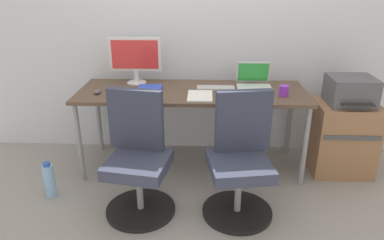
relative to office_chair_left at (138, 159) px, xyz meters
The scene contains 18 objects.
ground_plane 0.89m from the office_chair_left, 60.58° to the left, with size 5.28×5.28×0.00m, color gray.
back_wall 1.47m from the office_chair_left, 70.96° to the left, with size 4.40×0.04×2.60m, color silver.
desk 0.83m from the office_chair_left, 60.58° to the left, with size 2.04×0.71×0.76m.
office_chair_left is the anchor object (origin of this frame).
office_chair_right 0.77m from the office_chair_left, ahead, with size 0.54×0.54×0.94m.
side_cabinet 1.88m from the office_chair_left, 20.01° to the left, with size 0.53×0.43×0.66m.
printer 1.91m from the office_chair_left, 19.99° to the left, with size 0.38×0.40×0.24m.
water_bottle_on_floor 0.83m from the office_chair_left, behind, with size 0.09×0.09×0.31m.
desktop_monitor 1.08m from the office_chair_left, 99.57° to the left, with size 0.48×0.18×0.43m.
open_laptop 1.30m from the office_chair_left, 40.62° to the left, with size 0.31×0.28×0.22m.
keyboard_by_monitor 0.63m from the office_chair_left, 101.38° to the left, with size 0.34×0.12×0.02m, color #B7B7B7.
keyboard_by_laptop 1.01m from the office_chair_left, 51.13° to the left, with size 0.34×0.12×0.02m, color #B7B7B7.
mouse_by_monitor 0.80m from the office_chair_left, 127.46° to the left, with size 0.06×0.10×0.03m, color #515156.
mouse_by_laptop 0.90m from the office_chair_left, 35.39° to the left, with size 0.06×0.10×0.03m, color silver.
coffee_mug 1.35m from the office_chair_left, 25.53° to the left, with size 0.08×0.08×0.09m, color purple.
pen_cup 1.39m from the office_chair_left, 46.18° to the left, with size 0.07×0.07×0.10m, color slate.
notebook 0.79m from the office_chair_left, 89.58° to the left, with size 0.21×0.15×0.03m, color blue.
paper_pile 0.77m from the office_chair_left, 48.39° to the left, with size 0.21×0.30×0.01m, color white.
Camera 1 is at (0.11, -3.07, 1.73)m, focal length 33.63 mm.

